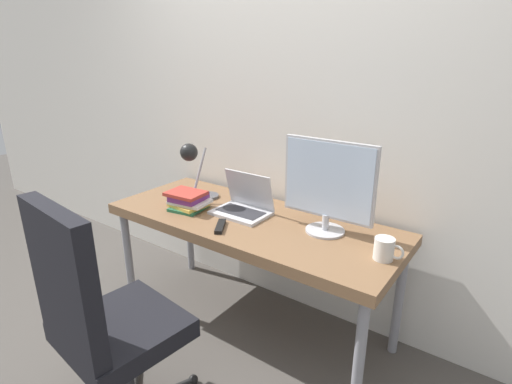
{
  "coord_description": "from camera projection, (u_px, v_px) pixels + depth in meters",
  "views": [
    {
      "loc": [
        1.25,
        -1.35,
        1.62
      ],
      "look_at": [
        0.06,
        0.31,
        0.91
      ],
      "focal_mm": 28.0,
      "sensor_mm": 36.0,
      "label": 1
    }
  ],
  "objects": [
    {
      "name": "mug",
      "position": [
        385.0,
        249.0,
        1.81
      ],
      "size": [
        0.14,
        0.09,
        0.1
      ],
      "color": "silver",
      "rests_on": "desk"
    },
    {
      "name": "ground_plane",
      "position": [
        215.0,
        355.0,
        2.26
      ],
      "size": [
        12.0,
        12.0,
        0.0
      ],
      "primitive_type": "plane",
      "color": "#514C47"
    },
    {
      "name": "office_chair",
      "position": [
        99.0,
        314.0,
        1.66
      ],
      "size": [
        0.63,
        0.64,
        1.1
      ],
      "color": "black",
      "rests_on": "ground_plane"
    },
    {
      "name": "monitor",
      "position": [
        328.0,
        185.0,
        2.03
      ],
      "size": [
        0.5,
        0.21,
        0.49
      ],
      "color": "#B7B7BC",
      "rests_on": "desk"
    },
    {
      "name": "tv_remote",
      "position": [
        220.0,
        226.0,
        2.15
      ],
      "size": [
        0.12,
        0.16,
        0.02
      ],
      "color": "black",
      "rests_on": "desk"
    },
    {
      "name": "desk",
      "position": [
        251.0,
        228.0,
        2.3
      ],
      "size": [
        1.72,
        0.69,
        0.73
      ],
      "color": "brown",
      "rests_on": "ground_plane"
    },
    {
      "name": "laptop",
      "position": [
        244.0,
        205.0,
        2.34
      ],
      "size": [
        0.32,
        0.23,
        0.24
      ],
      "color": "silver",
      "rests_on": "desk"
    },
    {
      "name": "wall_back",
      "position": [
        291.0,
        109.0,
        2.4
      ],
      "size": [
        8.0,
        0.05,
        2.6
      ],
      "color": "silver",
      "rests_on": "ground_plane"
    },
    {
      "name": "desk_lamp",
      "position": [
        194.0,
        163.0,
        2.44
      ],
      "size": [
        0.15,
        0.27,
        0.38
      ],
      "color": "#4C4C51",
      "rests_on": "desk"
    },
    {
      "name": "book_stack",
      "position": [
        188.0,
        200.0,
        2.4
      ],
      "size": [
        0.25,
        0.23,
        0.11
      ],
      "color": "#286B47",
      "rests_on": "desk"
    }
  ]
}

